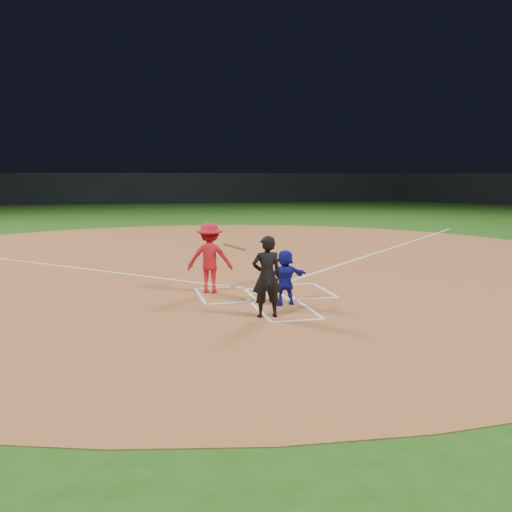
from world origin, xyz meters
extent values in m
plane|color=#1C4912|center=(0.00, 0.00, 0.00)|extent=(120.00, 120.00, 0.00)
cylinder|color=brown|center=(0.00, 6.00, 0.01)|extent=(28.00, 28.00, 0.01)
cube|color=black|center=(0.00, 48.00, 1.60)|extent=(80.00, 1.20, 3.20)
cylinder|color=white|center=(0.00, 0.00, 0.02)|extent=(0.60, 0.60, 0.02)
imported|color=#1519AA|center=(0.14, -1.37, 0.64)|extent=(1.21, 0.59, 1.25)
imported|color=black|center=(-0.54, -2.36, 0.85)|extent=(0.62, 0.42, 1.68)
cube|color=white|center=(-0.98, 0.92, 0.01)|extent=(1.22, 0.08, 0.01)
cube|color=white|center=(-0.98, -0.92, 0.01)|extent=(1.22, 0.08, 0.01)
cube|color=white|center=(-0.37, 0.00, 0.01)|extent=(0.08, 1.83, 0.01)
cube|color=white|center=(-1.59, 0.00, 0.01)|extent=(0.08, 1.83, 0.01)
cube|color=white|center=(0.98, 0.92, 0.01)|extent=(1.22, 0.08, 0.01)
cube|color=white|center=(0.98, -0.92, 0.01)|extent=(1.22, 0.08, 0.01)
cube|color=white|center=(0.37, 0.00, 0.01)|extent=(0.08, 1.83, 0.01)
cube|color=white|center=(1.59, 0.00, 0.01)|extent=(0.08, 1.83, 0.01)
cube|color=white|center=(-0.55, -1.70, 0.01)|extent=(0.08, 2.20, 0.01)
cube|color=white|center=(0.55, -1.70, 0.01)|extent=(0.08, 2.20, 0.01)
cube|color=white|center=(0.00, -2.80, 0.01)|extent=(1.10, 0.08, 0.01)
cube|color=white|center=(7.07, 7.37, 0.01)|extent=(14.21, 14.21, 0.01)
cube|color=white|center=(-7.07, 7.37, 0.01)|extent=(14.21, 14.21, 0.01)
imported|color=red|center=(-1.28, 0.38, 0.88)|extent=(1.24, 0.89, 1.73)
cylinder|color=brown|center=(-0.68, 0.23, 1.15)|extent=(0.69, 0.59, 0.28)
camera|label=1|loc=(-3.36, -13.42, 2.88)|focal=40.00mm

